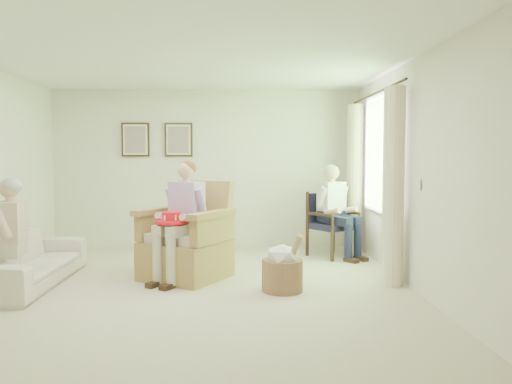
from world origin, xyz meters
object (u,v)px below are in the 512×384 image
at_px(wood_armchair, 332,221).
at_px(person_wicker, 184,211).
at_px(sofa, 27,260).
at_px(hatbox, 283,268).
at_px(red_hat, 171,219).
at_px(person_dark, 334,205).
at_px(wicker_armchair, 186,247).
at_px(person_sofa, 6,231).

distance_m(wood_armchair, person_wicker, 2.58).
xyz_separation_m(wood_armchair, person_wicker, (-2.07, -1.50, 0.33)).
bearing_deg(person_wicker, sofa, -144.97).
bearing_deg(hatbox, wood_armchair, 65.29).
bearing_deg(red_hat, sofa, 179.08).
bearing_deg(person_wicker, person_dark, 63.80).
distance_m(wicker_armchair, person_dark, 2.42).
relative_size(wicker_armchair, person_wicker, 0.84).
bearing_deg(person_dark, wood_armchair, 54.90).
height_order(wicker_armchair, sofa, wicker_armchair).
height_order(wood_armchair, person_dark, person_dark).
xyz_separation_m(wicker_armchair, person_dark, (2.07, 1.19, 0.41)).
xyz_separation_m(person_wicker, hatbox, (1.14, -0.51, -0.59)).
bearing_deg(wood_armchair, person_wicker, -179.14).
relative_size(sofa, red_hat, 5.59).
bearing_deg(person_sofa, hatbox, 83.90).
height_order(person_sofa, red_hat, person_sofa).
height_order(wicker_armchair, wood_armchair, wicker_armchair).
height_order(person_dark, person_sofa, person_dark).
bearing_deg(sofa, red_hat, -90.92).
relative_size(sofa, person_wicker, 1.40).
relative_size(wicker_armchair, red_hat, 3.34).
bearing_deg(hatbox, person_dark, 63.47).
distance_m(sofa, person_wicker, 1.92).
relative_size(wicker_armchair, person_dark, 0.88).
bearing_deg(hatbox, person_wicker, 155.81).
bearing_deg(person_sofa, wood_armchair, 110.26).
relative_size(sofa, person_sofa, 1.60).
distance_m(person_wicker, hatbox, 1.38).
height_order(sofa, person_sofa, person_sofa).
distance_m(person_sofa, hatbox, 3.01).
height_order(wicker_armchair, red_hat, wicker_armchair).
bearing_deg(person_sofa, red_hat, 97.22).
relative_size(wicker_armchair, hatbox, 1.77).
bearing_deg(person_wicker, red_hat, -98.50).
xyz_separation_m(red_hat, hatbox, (1.28, -0.35, -0.51)).
bearing_deg(person_sofa, person_wicker, 100.78).
xyz_separation_m(wicker_armchair, hatbox, (1.14, -0.67, -0.12)).
distance_m(wicker_armchair, person_wicker, 0.50).
bearing_deg(wicker_armchair, hatbox, 0.43).
relative_size(person_dark, hatbox, 2.01).
bearing_deg(sofa, person_wicker, -85.77).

